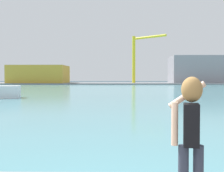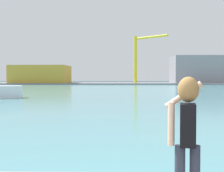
{
  "view_description": "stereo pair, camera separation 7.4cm",
  "coord_description": "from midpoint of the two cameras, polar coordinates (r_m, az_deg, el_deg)",
  "views": [
    {
      "loc": [
        0.04,
        -3.27,
        2.2
      ],
      "look_at": [
        -0.14,
        7.9,
        1.87
      ],
      "focal_mm": 46.85,
      "sensor_mm": 36.0,
      "label": 1
    },
    {
      "loc": [
        0.12,
        -3.26,
        2.2
      ],
      "look_at": [
        -0.14,
        7.9,
        1.87
      ],
      "focal_mm": 46.85,
      "sensor_mm": 36.0,
      "label": 2
    }
  ],
  "objects": [
    {
      "name": "ground_plane",
      "position": [
        53.31,
        1.24,
        -0.64
      ],
      "size": [
        220.0,
        220.0,
        0.0
      ],
      "primitive_type": "plane",
      "color": "#334751"
    },
    {
      "name": "port_crane",
      "position": [
        91.75,
        5.45,
        6.34
      ],
      "size": [
        9.52,
        8.68,
        14.69
      ],
      "color": "yellow",
      "rests_on": "far_shore_dock"
    },
    {
      "name": "harbor_water",
      "position": [
        55.31,
        1.24,
        -0.54
      ],
      "size": [
        140.0,
        100.0,
        0.02
      ],
      "primitive_type": "cube",
      "color": "#599EA8",
      "rests_on": "ground_plane"
    },
    {
      "name": "warehouse_right",
      "position": [
        99.98,
        16.62,
        3.11
      ],
      "size": [
        17.33,
        11.29,
        8.68
      ],
      "primitive_type": "cube",
      "color": "gray",
      "rests_on": "far_shore_dock"
    },
    {
      "name": "warehouse_left",
      "position": [
        96.65,
        -13.63,
        2.25
      ],
      "size": [
        17.4,
        13.47,
        5.53
      ],
      "primitive_type": "cube",
      "color": "gold",
      "rests_on": "far_shore_dock"
    },
    {
      "name": "far_shore_dock",
      "position": [
        95.29,
        1.28,
        0.52
      ],
      "size": [
        140.0,
        20.0,
        0.39
      ],
      "primitive_type": "cube",
      "color": "gray",
      "rests_on": "ground_plane"
    },
    {
      "name": "person_photographer",
      "position": [
        4.07,
        14.93,
        -7.77
      ],
      "size": [
        0.53,
        0.57,
        1.74
      ],
      "rotation": [
        0.0,
        0.0,
        1.37
      ],
      "color": "#2D3342",
      "rests_on": "quay_promenade"
    }
  ]
}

